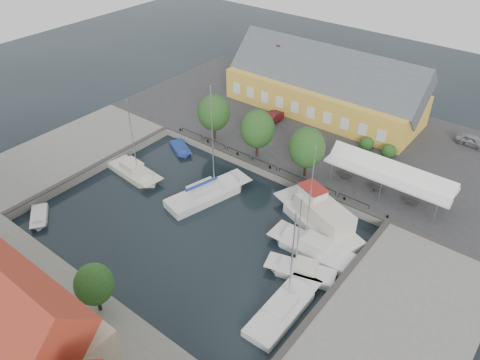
% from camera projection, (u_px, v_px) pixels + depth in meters
% --- Properties ---
extents(ground, '(140.00, 140.00, 0.00)m').
position_uv_depth(ground, '(206.00, 216.00, 50.78)').
color(ground, black).
rests_on(ground, ground).
extents(north_quay, '(56.00, 26.00, 1.00)m').
position_uv_depth(north_quay, '(315.00, 131.00, 65.25)').
color(north_quay, '#2D2D30').
rests_on(north_quay, ground).
extents(west_quay, '(12.00, 24.00, 1.00)m').
position_uv_depth(west_quay, '(68.00, 154.00, 60.29)').
color(west_quay, slate).
rests_on(west_quay, ground).
extents(east_quay, '(12.00, 24.00, 1.00)m').
position_uv_depth(east_quay, '(391.00, 331.00, 38.12)').
color(east_quay, slate).
rests_on(east_quay, ground).
extents(south_bank, '(56.00, 14.00, 1.00)m').
position_uv_depth(south_bank, '(30.00, 345.00, 37.01)').
color(south_bank, slate).
rests_on(south_bank, ground).
extents(quay_edge_fittings, '(56.00, 24.72, 0.40)m').
position_uv_depth(quay_edge_fittings, '(233.00, 188.00, 53.20)').
color(quay_edge_fittings, '#383533').
rests_on(quay_edge_fittings, north_quay).
extents(warehouse, '(28.56, 14.00, 9.55)m').
position_uv_depth(warehouse, '(321.00, 87.00, 67.72)').
color(warehouse, gold).
rests_on(warehouse, north_quay).
extents(tent_canopy, '(14.00, 4.00, 2.83)m').
position_uv_depth(tent_canopy, '(389.00, 174.00, 50.90)').
color(tent_canopy, white).
rests_on(tent_canopy, north_quay).
extents(quay_trees, '(18.20, 4.20, 6.30)m').
position_uv_depth(quay_trees, '(258.00, 129.00, 56.67)').
color(quay_trees, black).
rests_on(quay_trees, north_quay).
extents(car_silver, '(4.32, 1.96, 1.44)m').
position_uv_depth(car_silver, '(473.00, 141.00, 60.57)').
color(car_silver, '#929498').
rests_on(car_silver, north_quay).
extents(car_red, '(1.63, 4.60, 1.51)m').
position_uv_depth(car_red, '(271.00, 119.00, 65.41)').
color(car_red, '#531317').
rests_on(car_red, north_quay).
extents(center_sailboat, '(5.56, 10.74, 14.08)m').
position_uv_depth(center_sailboat, '(207.00, 195.00, 53.33)').
color(center_sailboat, silver).
rests_on(center_sailboat, ground).
extents(trawler, '(11.84, 7.24, 5.00)m').
position_uv_depth(trawler, '(320.00, 219.00, 48.80)').
color(trawler, silver).
rests_on(trawler, ground).
extents(east_boat_a, '(8.90, 3.12, 12.37)m').
position_uv_depth(east_boat_a, '(313.00, 249.00, 46.24)').
color(east_boat_a, silver).
rests_on(east_boat_a, ground).
extents(east_boat_b, '(6.91, 3.94, 9.33)m').
position_uv_depth(east_boat_b, '(302.00, 272.00, 43.68)').
color(east_boat_b, silver).
rests_on(east_boat_b, ground).
extents(east_boat_c, '(2.86, 8.82, 11.14)m').
position_uv_depth(east_boat_c, '(282.00, 311.00, 40.08)').
color(east_boat_c, silver).
rests_on(east_boat_c, ground).
extents(west_boat_b, '(8.15, 3.43, 10.89)m').
position_uv_depth(west_boat_b, '(134.00, 173.00, 57.16)').
color(west_boat_b, beige).
rests_on(west_boat_b, ground).
extents(launch_sw, '(4.38, 3.78, 0.98)m').
position_uv_depth(launch_sw, '(39.00, 218.00, 50.41)').
color(launch_sw, silver).
rests_on(launch_sw, ground).
extents(launch_nw, '(4.71, 3.57, 0.88)m').
position_uv_depth(launch_nw, '(181.00, 149.00, 61.96)').
color(launch_nw, navy).
rests_on(launch_nw, ground).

